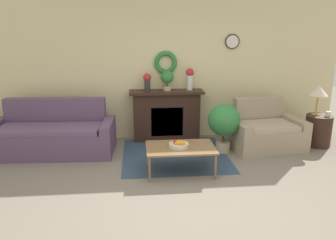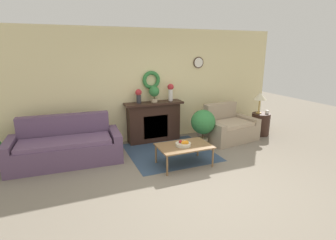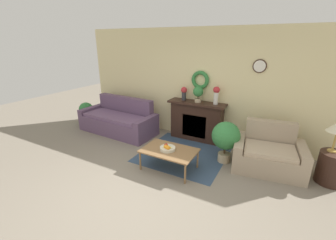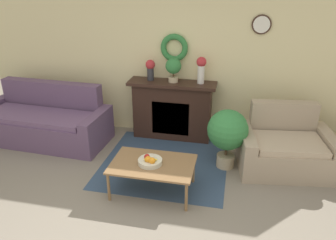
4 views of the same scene
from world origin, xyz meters
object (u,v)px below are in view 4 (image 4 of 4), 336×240
coffee_table (153,166)px  vase_on_mantel_right (201,68)px  couch_left (45,122)px  loveseat_right (285,148)px  potted_plant_on_mantel (173,67)px  vase_on_mantel_left (150,68)px  fireplace (172,110)px  fruit_bowl (150,161)px  potted_plant_floor_by_loveseat (228,132)px

coffee_table → vase_on_mantel_right: bearing=76.4°
couch_left → loveseat_right: bearing=1.7°
vase_on_mantel_right → potted_plant_on_mantel: vase_on_mantel_right is taller
coffee_table → potted_plant_on_mantel: bearing=91.9°
loveseat_right → vase_on_mantel_left: 2.38m
fireplace → loveseat_right: 1.87m
fireplace → fruit_bowl: fireplace is taller
fruit_bowl → vase_on_mantel_right: vase_on_mantel_right is taller
couch_left → fruit_bowl: couch_left is taller
potted_plant_on_mantel → potted_plant_floor_by_loveseat: (0.92, -0.77, -0.66)m
loveseat_right → fireplace: bearing=153.3°
vase_on_mantel_left → potted_plant_on_mantel: 0.38m
couch_left → loveseat_right: couch_left is taller
couch_left → coffee_table: (2.13, -1.05, 0.06)m
fruit_bowl → potted_plant_floor_by_loveseat: (0.90, 0.82, 0.10)m
vase_on_mantel_right → potted_plant_on_mantel: size_ratio=1.08×
fireplace → vase_on_mantel_left: bearing=179.1°
loveseat_right → vase_on_mantel_right: vase_on_mantel_right is taller
loveseat_right → vase_on_mantel_left: bearing=156.2°
coffee_table → potted_plant_floor_by_loveseat: size_ratio=1.19×
vase_on_mantel_right → coffee_table: bearing=-103.6°
coffee_table → fireplace: bearing=92.5°
couch_left → potted_plant_floor_by_loveseat: 3.02m
loveseat_right → fruit_bowl: bearing=-157.4°
coffee_table → vase_on_mantel_left: 1.83m
couch_left → potted_plant_floor_by_loveseat: (3.00, -0.25, 0.24)m
coffee_table → potted_plant_floor_by_loveseat: (0.87, 0.79, 0.18)m
coffee_table → fruit_bowl: 0.09m
fireplace → loveseat_right: bearing=-19.1°
fireplace → coffee_table: bearing=-87.5°
fireplace → potted_plant_floor_by_loveseat: 1.23m
loveseat_right → coffee_table: size_ratio=1.35×
fireplace → potted_plant_on_mantel: bearing=-40.3°
fireplace → fruit_bowl: size_ratio=4.73×
fruit_bowl → vase_on_mantel_left: (-0.41, 1.61, 0.72)m
fireplace → loveseat_right: size_ratio=1.02×
loveseat_right → fruit_bowl: loveseat_right is taller
coffee_table → fruit_bowl: fruit_bowl is taller
fruit_bowl → coffee_table: bearing=46.1°
coffee_table → potted_plant_on_mantel: (-0.05, 1.56, 0.84)m
couch_left → vase_on_mantel_right: vase_on_mantel_right is taller
loveseat_right → vase_on_mantel_left: vase_on_mantel_left is taller
loveseat_right → coffee_table: loveseat_right is taller
vase_on_mantel_left → potted_plant_floor_by_loveseat: (1.30, -0.79, -0.62)m
couch_left → fireplace: bearing=17.4°
potted_plant_floor_by_loveseat → coffee_table: bearing=-137.7°
couch_left → vase_on_mantel_left: bearing=20.5°
vase_on_mantel_left → vase_on_mantel_right: vase_on_mantel_right is taller
loveseat_right → potted_plant_on_mantel: 2.06m
vase_on_mantel_left → coffee_table: bearing=-74.8°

